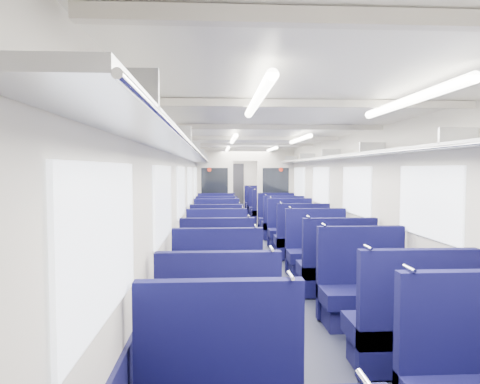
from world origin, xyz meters
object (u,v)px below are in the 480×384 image
object	(u,v)px
seat_6	(218,298)
seat_14	(217,233)
seat_23	(263,209)
seat_9	(336,271)
seat_20	(216,213)
seat_25	(260,207)
seat_11	(317,255)
end_door	(235,187)
seat_10	(217,255)
seat_4	(218,337)
seat_7	(364,294)
seat_19	(277,220)
seat_24	(216,207)
seat_18	(216,221)
seat_5	(409,332)
seat_12	(217,243)
bulkhead	(245,188)
seat_22	(216,210)
seat_13	(301,241)
seat_26	(216,204)
seat_16	(216,226)
seat_27	(257,204)
seat_8	(217,270)
seat_15	(290,232)
seat_21	(267,213)
seat_17	(283,226)

from	to	relation	value
seat_6	seat_14	size ratio (longest dim) A/B	1.00
seat_23	seat_9	bearing A→B (deg)	-90.00
seat_20	seat_25	size ratio (longest dim) A/B	1.00
seat_11	seat_20	world-z (taller)	same
end_door	seat_10	bearing A→B (deg)	-94.12
seat_4	seat_7	xyz separation A→B (m)	(1.66, 1.15, 0.00)
seat_7	seat_4	bearing A→B (deg)	-145.31
seat_6	seat_10	distance (m)	2.34
seat_19	seat_24	xyz separation A→B (m)	(-1.66, 4.31, 0.00)
seat_18	seat_23	size ratio (longest dim) A/B	1.00
seat_5	seat_12	bearing A→B (deg)	109.92
bulkhead	seat_19	bearing A→B (deg)	-34.87
seat_20	seat_22	bearing A→B (deg)	90.00
bulkhead	seat_13	size ratio (longest dim) A/B	2.47
seat_11	seat_26	xyz separation A→B (m)	(-1.66, 10.27, 0.00)
seat_13	seat_24	world-z (taller)	same
end_door	seat_4	size ratio (longest dim) A/B	1.76
seat_14	seat_10	bearing A→B (deg)	-90.00
seat_12	seat_22	distance (m)	6.78
seat_7	seat_13	bearing A→B (deg)	90.00
seat_16	seat_19	xyz separation A→B (m)	(1.66, 1.10, 0.00)
seat_6	seat_14	distance (m)	4.75
seat_5	seat_24	bearing A→B (deg)	97.64
bulkhead	seat_27	size ratio (longest dim) A/B	2.47
seat_11	seat_25	bearing A→B (deg)	90.00
seat_24	seat_13	bearing A→B (deg)	-77.85
seat_20	seat_4	bearing A→B (deg)	-90.00
seat_23	seat_24	world-z (taller)	same
seat_25	seat_27	xyz separation A→B (m)	(0.00, 1.15, 0.00)
seat_10	seat_23	bearing A→B (deg)	78.21
seat_8	seat_15	world-z (taller)	same
seat_26	seat_9	bearing A→B (deg)	-81.71
seat_16	seat_13	bearing A→B (deg)	-54.24
seat_8	seat_16	size ratio (longest dim) A/B	1.00
bulkhead	seat_18	xyz separation A→B (m)	(-0.83, -0.62, -0.88)
seat_11	seat_21	world-z (taller)	same
seat_23	seat_26	xyz separation A→B (m)	(-1.66, 2.27, 0.00)
seat_10	seat_11	distance (m)	1.66
seat_18	seat_19	distance (m)	1.66
seat_17	seat_24	distance (m)	5.62
seat_4	seat_26	size ratio (longest dim) A/B	1.00
seat_7	seat_23	size ratio (longest dim) A/B	1.00
seat_15	seat_21	xyz separation A→B (m)	(0.00, 4.29, 0.00)
seat_6	seat_22	world-z (taller)	same
seat_9	seat_12	size ratio (longest dim) A/B	1.00
seat_10	seat_27	xyz separation A→B (m)	(1.66, 10.06, 0.00)
seat_7	seat_27	size ratio (longest dim) A/B	1.00
seat_12	seat_15	bearing A→B (deg)	38.44
seat_10	seat_26	world-z (taller)	same
seat_10	seat_8	bearing A→B (deg)	-90.00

